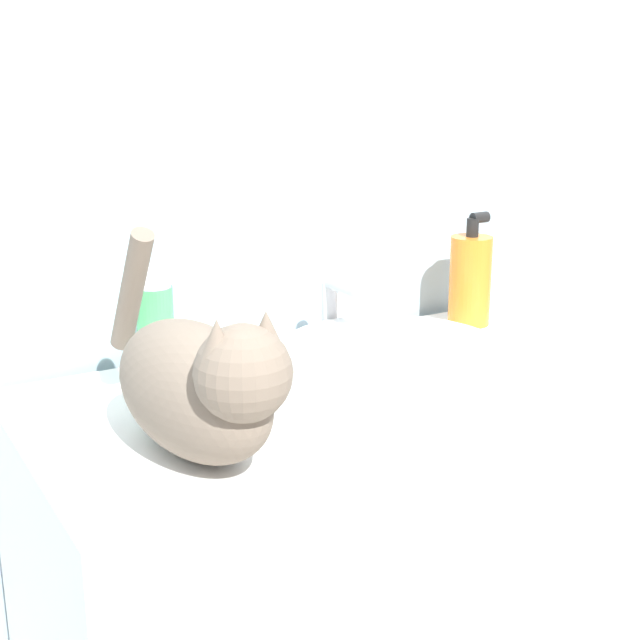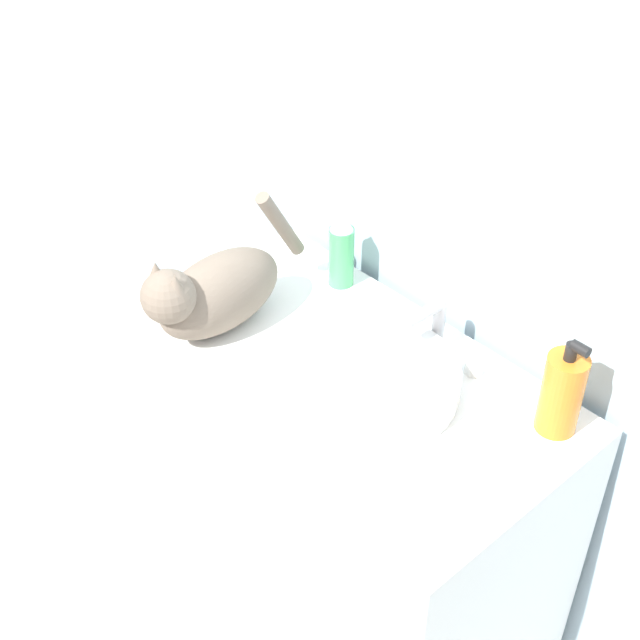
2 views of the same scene
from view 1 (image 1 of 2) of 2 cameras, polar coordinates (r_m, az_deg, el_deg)
The scene contains 6 objects.
wall_back at distance 1.36m, azimuth -4.61°, elevation 13.44°, with size 6.00×0.05×2.50m.
sink_basin at distance 1.22m, azimuth 4.67°, elevation -2.77°, with size 0.31×0.31×0.05m.
faucet at distance 1.34m, azimuth 0.82°, elevation 0.13°, with size 0.21×0.10×0.12m.
cat at distance 0.97m, azimuth -7.76°, elevation -4.06°, with size 0.15×0.38×0.24m.
soap_bottle at distance 1.49m, azimuth 9.59°, elevation 2.60°, with size 0.07×0.07×0.19m.
spray_bottle at distance 1.24m, azimuth -10.50°, elevation -0.07°, with size 0.05×0.05×0.16m.
Camera 1 is at (-0.59, -0.71, 1.31)m, focal length 50.00 mm.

